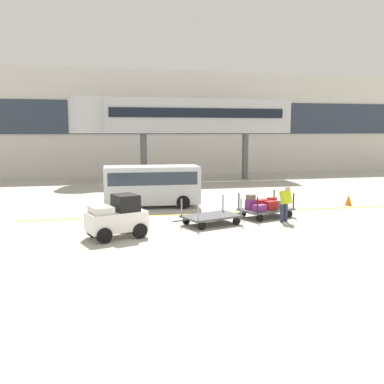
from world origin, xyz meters
TOP-DOWN VIEW (x-y plane):
  - ground_plane at (0.00, 0.00)m, footprint 120.00×120.00m
  - apron_lead_line at (3.34, 6.41)m, footprint 19.92×0.41m
  - terminal_building at (0.00, 25.98)m, footprint 57.32×2.51m
  - jet_bridge at (2.86, 19.99)m, footprint 16.93×3.00m
  - baggage_tug at (-2.49, 2.63)m, footprint 2.34×1.79m
  - baggage_cart_lead at (1.44, 3.99)m, footprint 3.07×2.07m
  - baggage_cart_middle at (4.24, 4.96)m, footprint 3.07×2.07m
  - baggage_handler at (4.67, 3.81)m, footprint 0.47×0.49m
  - shuttle_van at (-0.39, 8.86)m, footprint 4.89×2.17m
  - safety_cone_near at (9.75, 6.99)m, footprint 0.36×0.36m

SIDE VIEW (x-z plane):
  - ground_plane at x=0.00m, z-range 0.00..0.00m
  - apron_lead_line at x=3.34m, z-range 0.00..0.01m
  - safety_cone_near at x=9.75m, z-range 0.00..0.55m
  - baggage_cart_lead at x=1.44m, z-range -0.20..0.90m
  - baggage_cart_middle at x=4.24m, z-range -0.06..1.04m
  - baggage_tug at x=-2.49m, z-range -0.04..1.54m
  - baggage_handler at x=4.67m, z-range 0.08..1.65m
  - shuttle_van at x=-0.39m, z-range 0.19..2.28m
  - terminal_building at x=0.00m, z-range 0.01..9.07m
  - jet_bridge at x=2.86m, z-range 1.79..8.08m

